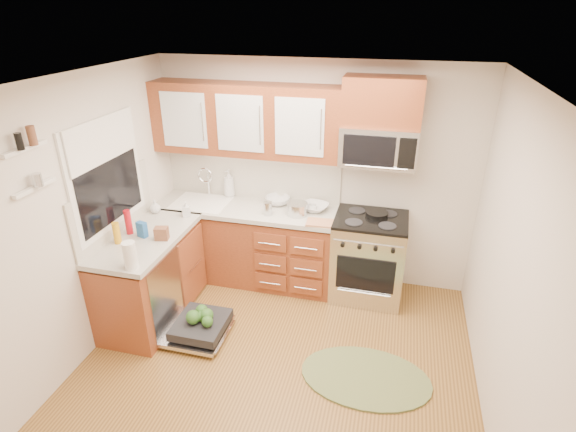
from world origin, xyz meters
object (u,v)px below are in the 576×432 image
(microwave, at_px, (379,146))
(cup, at_px, (312,209))
(rug, at_px, (366,377))
(stock_pot, at_px, (297,209))
(bowl_b, at_px, (278,200))
(upper_cabinets, at_px, (246,120))
(skillet, at_px, (377,214))
(bowl_a, at_px, (315,207))
(range, at_px, (368,257))
(sink, at_px, (202,213))
(cutting_board, at_px, (321,223))
(dishwasher, at_px, (198,327))
(paper_towel_roll, at_px, (130,255))

(microwave, distance_m, cup, 0.98)
(rug, distance_m, stock_pot, 1.83)
(bowl_b, distance_m, cup, 0.44)
(upper_cabinets, bearing_deg, cup, -7.92)
(bowl_b, bearing_deg, skillet, -5.02)
(rug, bearing_deg, bowl_b, 129.26)
(cup, bearing_deg, stock_pot, -147.37)
(bowl_a, distance_m, cup, 0.07)
(upper_cabinets, xyz_separation_m, microwave, (1.41, -0.02, -0.18))
(bowl_b, bearing_deg, range, -9.03)
(cup, bearing_deg, bowl_a, 77.23)
(sink, height_order, skillet, skillet)
(rug, relative_size, bowl_b, 4.12)
(cutting_board, relative_size, bowl_a, 1.04)
(dishwasher, bearing_deg, cup, 52.59)
(stock_pot, distance_m, bowl_b, 0.36)
(microwave, xyz_separation_m, stock_pot, (-0.79, -0.17, -0.71))
(skillet, height_order, paper_towel_roll, paper_towel_roll)
(sink, xyz_separation_m, dishwasher, (0.39, -1.12, -0.70))
(skillet, xyz_separation_m, stock_pot, (-0.84, -0.12, 0.02))
(dishwasher, xyz_separation_m, rug, (1.66, -0.16, -0.09))
(range, bearing_deg, stock_pot, -176.16)
(sink, xyz_separation_m, bowl_a, (1.30, 0.12, 0.16))
(microwave, relative_size, cutting_board, 2.52)
(range, relative_size, skillet, 4.03)
(stock_pot, bearing_deg, cutting_board, -28.44)
(sink, xyz_separation_m, paper_towel_roll, (0.00, -1.44, 0.25))
(upper_cabinets, relative_size, range, 2.16)
(microwave, distance_m, bowl_a, 0.97)
(range, relative_size, cutting_board, 3.15)
(stock_pot, bearing_deg, sink, 177.84)
(upper_cabinets, bearing_deg, bowl_a, -2.85)
(range, distance_m, rug, 1.38)
(dishwasher, bearing_deg, bowl_a, 53.66)
(bowl_a, xyz_separation_m, bowl_b, (-0.44, 0.06, 0.01))
(rug, distance_m, paper_towel_roll, 2.31)
(upper_cabinets, relative_size, cutting_board, 6.80)
(microwave, bearing_deg, range, -90.00)
(dishwasher, xyz_separation_m, cutting_board, (1.04, 0.92, 0.84))
(upper_cabinets, distance_m, sink, 1.21)
(rug, height_order, cup, cup)
(microwave, xyz_separation_m, rug, (0.12, -1.41, -1.69))
(range, xyz_separation_m, sink, (-1.93, -0.01, 0.33))
(sink, bearing_deg, cup, 2.20)
(range, xyz_separation_m, rug, (0.12, -1.29, -0.46))
(skillet, distance_m, paper_towel_roll, 2.50)
(sink, height_order, cup, cup)
(rug, bearing_deg, stock_pot, 126.44)
(cutting_board, distance_m, paper_towel_roll, 1.90)
(upper_cabinets, height_order, stock_pot, upper_cabinets)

